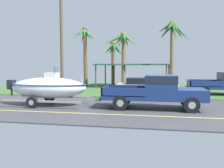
# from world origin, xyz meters

# --- Properties ---
(ground) EXTENTS (36.00, 22.00, 0.11)m
(ground) POSITION_xyz_m (0.00, 8.38, -0.01)
(ground) COLOR #424247
(pickup_truck_towing) EXTENTS (5.66, 2.00, 1.84)m
(pickup_truck_towing) POSITION_xyz_m (-0.32, 0.14, 1.02)
(pickup_truck_towing) COLOR navy
(pickup_truck_towing) RESTS_ON ground
(boat_on_trailer) EXTENTS (5.83, 2.40, 2.27)m
(boat_on_trailer) POSITION_xyz_m (-6.81, 0.14, 1.06)
(boat_on_trailer) COLOR gray
(boat_on_trailer) RESTS_ON ground
(parked_sedan_near) EXTENTS (4.79, 1.91, 1.38)m
(parked_sedan_near) POSITION_xyz_m (-1.26, 6.07, 0.67)
(parked_sedan_near) COLOR beige
(parked_sedan_near) RESTS_ON ground
(carport_awning) EXTENTS (7.75, 5.19, 2.53)m
(carport_awning) POSITION_xyz_m (-2.90, 12.70, 2.42)
(carport_awning) COLOR #4C4238
(carport_awning) RESTS_ON ground
(palm_tree_near_left) EXTENTS (3.38, 3.03, 5.70)m
(palm_tree_near_left) POSITION_xyz_m (-3.70, 10.46, 4.34)
(palm_tree_near_left) COLOR brown
(palm_tree_near_left) RESTS_ON ground
(palm_tree_mid) EXTENTS (2.85, 2.89, 6.57)m
(palm_tree_mid) POSITION_xyz_m (-8.11, 11.89, 4.91)
(palm_tree_mid) COLOR brown
(palm_tree_mid) RESTS_ON ground
(palm_tree_far_left) EXTENTS (2.37, 2.91, 5.08)m
(palm_tree_far_left) POSITION_xyz_m (-5.16, 12.98, 3.78)
(palm_tree_far_left) COLOR brown
(palm_tree_far_left) RESTS_ON ground
(palm_tree_far_right) EXTENTS (2.90, 3.14, 6.27)m
(palm_tree_far_right) POSITION_xyz_m (0.84, 8.54, 4.87)
(palm_tree_far_right) COLOR brown
(palm_tree_far_right) RESTS_ON ground
(utility_pole) EXTENTS (0.24, 1.80, 8.94)m
(utility_pole) POSITION_xyz_m (-7.79, 4.65, 4.63)
(utility_pole) COLOR brown
(utility_pole) RESTS_ON ground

